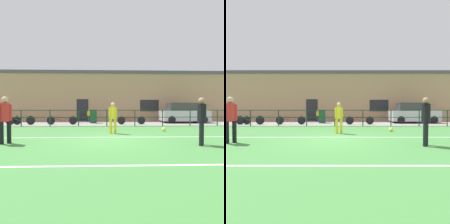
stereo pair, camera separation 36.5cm
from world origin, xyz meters
TOP-DOWN VIEW (x-y plane):
  - ground at (0.00, 0.00)m, footprint 60.00×44.00m
  - field_line_touchline at (0.00, 0.82)m, footprint 36.00×0.11m
  - field_line_hash at (0.00, -3.55)m, footprint 36.00×0.11m
  - pavement_strip at (0.00, 8.50)m, footprint 48.00×5.00m
  - perimeter_fence at (0.00, 6.00)m, footprint 36.07×0.07m
  - clubhouse_facade at (0.00, 12.20)m, footprint 28.00×2.56m
  - player_goalkeeper at (3.33, -1.16)m, footprint 0.30×0.42m
  - player_striker at (0.28, 2.10)m, footprint 0.43×0.28m
  - player_winger at (-3.86, -0.61)m, footprint 0.39×0.36m
  - soccer_ball_match at (3.19, 2.97)m, footprint 0.22×0.22m
  - spectator_child at (-1.61, 10.04)m, footprint 0.31×0.20m
  - parked_car_red at (6.62, 8.80)m, footprint 3.94×1.81m
  - bicycle_parked_0 at (-6.54, 7.13)m, footprint 2.22×0.04m
  - bicycle_parked_1 at (1.91, 7.20)m, footprint 2.17×0.04m
  - bicycle_parked_2 at (-7.66, 7.20)m, footprint 2.33×0.04m
  - bicycle_parked_3 at (-8.16, 7.20)m, footprint 2.34×0.04m
  - bicycle_parked_4 at (-3.43, 7.20)m, footprint 2.30×0.04m
  - trash_bin_0 at (-1.10, 8.52)m, footprint 0.56×0.47m

SIDE VIEW (x-z plane):
  - ground at x=0.00m, z-range -0.04..0.00m
  - field_line_touchline at x=0.00m, z-range 0.00..0.00m
  - field_line_hash at x=0.00m, z-range 0.00..0.00m
  - pavement_strip at x=0.00m, z-range 0.00..0.02m
  - soccer_ball_match at x=3.19m, z-range 0.00..0.22m
  - bicycle_parked_1 at x=1.91m, z-range -0.02..0.70m
  - bicycle_parked_3 at x=-8.16m, z-range -0.01..0.71m
  - bicycle_parked_4 at x=-3.43m, z-range -0.01..0.71m
  - bicycle_parked_2 at x=-7.66m, z-range -0.01..0.72m
  - bicycle_parked_0 at x=-6.54m, z-range -0.01..0.74m
  - trash_bin_0 at x=-1.10m, z-range 0.02..1.13m
  - spectator_child at x=-1.61m, z-range 0.10..1.21m
  - perimeter_fence at x=0.00m, z-range 0.17..1.32m
  - parked_car_red at x=6.62m, z-range -0.03..1.67m
  - player_striker at x=0.28m, z-range 0.11..1.72m
  - player_goalkeeper at x=3.33m, z-range 0.12..1.83m
  - player_winger at x=-3.86m, z-range 0.12..1.88m
  - clubhouse_facade at x=0.00m, z-range 0.01..4.87m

